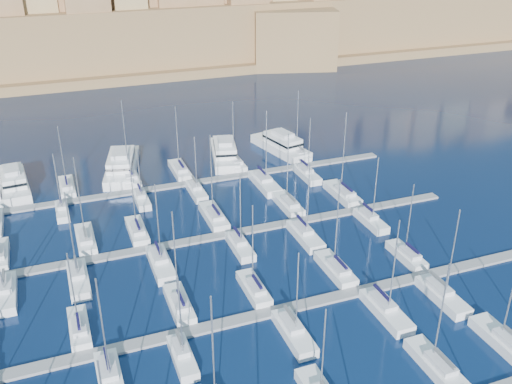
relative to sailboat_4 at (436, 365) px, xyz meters
name	(u,v)px	position (x,y,z in m)	size (l,w,h in m)	color
ground	(246,266)	(-13.42, 28.59, -0.75)	(600.00, 600.00, 0.00)	black
pontoon_mid_near	(276,311)	(-13.42, 16.59, -0.55)	(84.00, 2.00, 0.40)	slate
pontoon_mid_far	(226,235)	(-13.42, 38.59, -0.55)	(84.00, 2.00, 0.40)	slate
pontoon_far	(192,183)	(-13.42, 60.59, -0.55)	(84.00, 2.00, 0.40)	slate
sailboat_4	(436,365)	(0.00, 0.00, 0.00)	(2.72, 9.05, 14.75)	white
sailboat_5	(504,342)	(10.46, 0.32, -0.01)	(2.91, 9.70, 13.16)	white
sailboat_13	(79,328)	(-38.61, 21.61, -0.03)	(2.48, 8.25, 11.98)	white
sailboat_14	(179,305)	(-25.43, 21.90, 0.00)	(2.65, 8.85, 15.03)	white
sailboat_15	(254,289)	(-14.66, 21.73, -0.01)	(2.55, 8.50, 14.08)	white
sailboat_16	(336,269)	(-1.50, 22.11, 0.01)	(2.78, 9.28, 15.54)	white
sailboat_17	(407,256)	(10.66, 21.61, -0.02)	(2.48, 8.27, 13.01)	white
sailboat_19	(110,379)	(-36.14, 11.23, 0.00)	(2.68, 8.95, 15.11)	white
sailboat_20	(182,356)	(-27.51, 11.89, -0.03)	(2.28, 7.60, 12.68)	white
sailboat_21	(294,332)	(-13.23, 11.20, -0.01)	(2.70, 9.00, 13.16)	white
sailboat_22	(386,310)	(0.10, 10.94, 0.01)	(2.86, 9.53, 15.09)	white
sailboat_23	(442,295)	(9.26, 11.04, 0.00)	(2.80, 9.33, 14.78)	white
sailboat_25	(86,240)	(-35.60, 44.19, 0.01)	(2.83, 9.43, 15.34)	white
sailboat_26	(137,231)	(-27.24, 44.03, 0.00)	(2.73, 9.11, 14.83)	white
sailboat_27	(214,216)	(-13.72, 44.42, 0.02)	(2.97, 9.91, 16.02)	white
sailboat_28	(288,204)	(0.36, 44.19, 0.00)	(2.83, 9.45, 14.56)	white
sailboat_29	(342,194)	(11.82, 44.58, 0.03)	(3.07, 10.24, 16.93)	white
sailboat_30	(6,293)	(-47.56, 33.01, 0.01)	(2.81, 9.38, 15.94)	white
sailboat_31	(78,279)	(-37.72, 33.02, 0.01)	(2.81, 9.37, 15.30)	white
sailboat_32	(161,263)	(-25.66, 32.89, 0.00)	(2.89, 9.63, 14.56)	white
sailboat_33	(240,246)	(-12.70, 33.50, -0.01)	(2.52, 8.40, 13.68)	white
sailboat_34	(305,235)	(-1.51, 32.91, 0.00)	(2.88, 9.59, 14.20)	white
sailboat_35	(371,220)	(11.34, 33.54, -0.02)	(2.49, 8.30, 12.96)	white
sailboat_37	(67,187)	(-36.98, 66.04, -0.01)	(2.74, 9.13, 13.31)	white
sailboat_38	(130,177)	(-24.76, 66.76, 0.03)	(3.18, 10.60, 16.77)	white
sailboat_39	(180,170)	(-14.46, 66.32, 0.00)	(2.91, 9.71, 14.63)	white
sailboat_40	(235,163)	(-2.56, 66.05, 0.00)	(2.75, 9.15, 14.40)	white
sailboat_41	(298,154)	(12.20, 66.07, 0.01)	(2.76, 9.19, 15.22)	white
sailboat_43	(62,211)	(-38.54, 56.11, -0.03)	(2.14, 7.14, 12.20)	white
sailboat_44	(141,199)	(-24.38, 55.81, -0.04)	(2.32, 7.75, 11.16)	white
sailboat_45	(196,191)	(-13.86, 55.60, -0.03)	(2.46, 8.19, 12.20)	white
sailboat_46	(265,183)	(-0.24, 54.33, 0.03)	(3.23, 10.76, 16.04)	white
sailboat_47	(307,174)	(9.40, 55.29, -0.02)	(2.64, 8.81, 13.17)	white
motor_yacht_a	(14,182)	(-46.55, 69.98, 0.98)	(6.38, 16.80, 5.25)	white
motor_yacht_b	(122,164)	(-25.51, 71.46, 0.98)	(10.26, 20.32, 5.25)	white
motor_yacht_c	(225,152)	(-3.38, 70.43, 0.98)	(8.98, 18.07, 5.25)	white
motor_yacht_d	(281,144)	(10.05, 70.29, 0.98)	(8.74, 17.76, 5.25)	white
fortified_city	(104,17)	(-13.61, 183.85, 13.99)	(460.00, 108.95, 59.52)	brown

